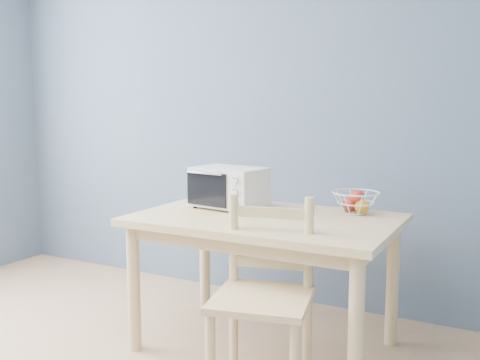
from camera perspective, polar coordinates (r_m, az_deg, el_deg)
The scene contains 4 objects.
dining_table at distance 2.95m, azimuth 2.69°, elevation -5.80°, with size 1.40×0.90×0.75m.
toaster_oven at distance 3.14m, azimuth -1.45°, elevation -0.71°, with size 0.44×0.34×0.24m.
fruit_basket at distance 3.05m, azimuth 12.32°, elevation -2.27°, with size 0.32×0.32×0.14m.
dining_chair at distance 2.52m, azimuth 2.55°, elevation -12.73°, with size 0.51×0.51×0.92m.
Camera 1 is at (1.87, -1.13, 1.33)m, focal length 40.00 mm.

